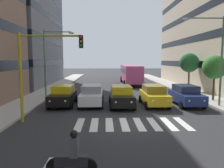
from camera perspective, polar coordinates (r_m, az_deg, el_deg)
ground_plane at (r=13.32m, az=5.21°, el=-10.46°), size 180.00×180.00×0.00m
building_right_block_0 at (r=38.47m, az=-24.36°, el=18.24°), size 11.10×18.59×24.32m
crosswalk_markings at (r=13.32m, az=5.21°, el=-10.44°), size 6.75×2.80×0.01m
car_0 at (r=19.49m, az=18.88°, el=-2.76°), size 2.02×4.44×1.72m
car_1 at (r=18.72m, az=10.95°, el=-2.89°), size 2.02×4.44×1.72m
car_2 at (r=17.97m, az=2.49°, el=-3.16°), size 2.02×4.44×1.72m
car_3 at (r=18.52m, az=-5.42°, el=-2.90°), size 2.02×4.44×1.72m
car_4 at (r=18.79m, az=-12.76°, el=-2.90°), size 2.02×4.44×1.72m
bus_behind_traffic at (r=34.99m, az=4.93°, el=3.03°), size 2.78×10.50×3.00m
motorcycle_with_rider at (r=7.64m, az=-10.42°, el=-18.46°), size 1.70×0.37×1.57m
traffic_light_gantry at (r=13.93m, az=-18.86°, el=5.27°), size 3.92×0.36×5.50m
street_lamp_left at (r=19.25m, az=25.53°, el=7.83°), size 3.38×0.28×7.12m
street_lamp_right at (r=23.10m, az=-16.05°, el=7.20°), size 3.14×0.28×6.68m
street_tree_1 at (r=21.91m, az=25.44°, el=3.98°), size 2.18×2.18×4.14m
street_tree_2 at (r=28.31m, az=19.73°, el=5.27°), size 2.34×2.34×4.55m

